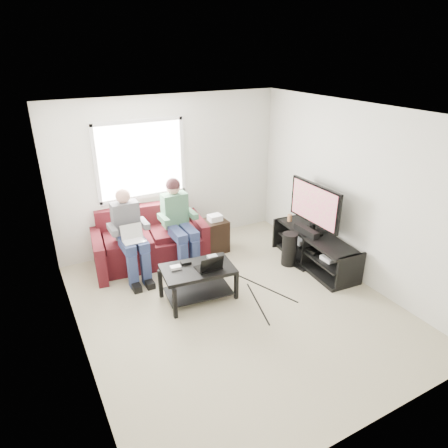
# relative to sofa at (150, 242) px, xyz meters

# --- Properties ---
(floor) EXTENTS (4.50, 4.50, 0.00)m
(floor) POSITION_rel_sofa_xyz_m (0.59, -1.82, -0.32)
(floor) COLOR #B3A98B
(floor) RESTS_ON ground
(ceiling) EXTENTS (4.50, 4.50, 0.00)m
(ceiling) POSITION_rel_sofa_xyz_m (0.59, -1.82, 2.28)
(ceiling) COLOR white
(ceiling) RESTS_ON wall_back
(wall_back) EXTENTS (4.50, 0.00, 4.50)m
(wall_back) POSITION_rel_sofa_xyz_m (0.59, 0.43, 0.98)
(wall_back) COLOR silver
(wall_back) RESTS_ON floor
(wall_front) EXTENTS (4.50, 0.00, 4.50)m
(wall_front) POSITION_rel_sofa_xyz_m (0.59, -4.07, 0.98)
(wall_front) COLOR silver
(wall_front) RESTS_ON floor
(wall_left) EXTENTS (0.00, 4.50, 4.50)m
(wall_left) POSITION_rel_sofa_xyz_m (-1.41, -1.82, 0.98)
(wall_left) COLOR silver
(wall_left) RESTS_ON floor
(wall_right) EXTENTS (0.00, 4.50, 4.50)m
(wall_right) POSITION_rel_sofa_xyz_m (2.59, -1.82, 0.98)
(wall_right) COLOR silver
(wall_right) RESTS_ON floor
(window) EXTENTS (1.48, 0.04, 1.28)m
(window) POSITION_rel_sofa_xyz_m (0.09, 0.41, 1.28)
(window) COLOR white
(window) RESTS_ON wall_back
(sofa) EXTENTS (1.96, 1.07, 0.87)m
(sofa) POSITION_rel_sofa_xyz_m (0.00, 0.00, 0.00)
(sofa) COLOR #461115
(sofa) RESTS_ON floor
(person_left) EXTENTS (0.40, 0.71, 1.36)m
(person_left) POSITION_rel_sofa_xyz_m (-0.40, -0.33, 0.43)
(person_left) COLOR navy
(person_left) RESTS_ON sofa
(person_right) EXTENTS (0.40, 0.71, 1.40)m
(person_right) POSITION_rel_sofa_xyz_m (0.40, -0.31, 0.49)
(person_right) COLOR navy
(person_right) RESTS_ON sofa
(laptop_silver) EXTENTS (0.35, 0.27, 0.24)m
(laptop_silver) POSITION_rel_sofa_xyz_m (-0.40, -0.53, 0.41)
(laptop_silver) COLOR silver
(laptop_silver) RESTS_ON person_left
(coffee_table) EXTENTS (1.05, 0.72, 0.49)m
(coffee_table) POSITION_rel_sofa_xyz_m (0.22, -1.40, 0.04)
(coffee_table) COLOR black
(coffee_table) RESTS_ON floor
(laptop_black) EXTENTS (0.36, 0.27, 0.24)m
(laptop_black) POSITION_rel_sofa_xyz_m (0.34, -1.48, 0.29)
(laptop_black) COLOR black
(laptop_black) RESTS_ON coffee_table
(controller_a) EXTENTS (0.15, 0.10, 0.04)m
(controller_a) POSITION_rel_sofa_xyz_m (-0.06, -1.28, 0.19)
(controller_a) COLOR silver
(controller_a) RESTS_ON coffee_table
(controller_b) EXTENTS (0.15, 0.11, 0.04)m
(controller_b) POSITION_rel_sofa_xyz_m (0.12, -1.22, 0.19)
(controller_b) COLOR black
(controller_b) RESTS_ON coffee_table
(controller_c) EXTENTS (0.15, 0.10, 0.04)m
(controller_c) POSITION_rel_sofa_xyz_m (0.52, -1.25, 0.19)
(controller_c) COLOR gray
(controller_c) RESTS_ON coffee_table
(tv_stand) EXTENTS (0.63, 1.67, 0.54)m
(tv_stand) POSITION_rel_sofa_xyz_m (2.29, -1.43, -0.08)
(tv_stand) COLOR black
(tv_stand) RESTS_ON floor
(tv) EXTENTS (0.12, 1.10, 0.81)m
(tv) POSITION_rel_sofa_xyz_m (2.29, -1.33, 0.68)
(tv) COLOR black
(tv) RESTS_ON tv_stand
(soundbar) EXTENTS (0.12, 0.50, 0.10)m
(soundbar) POSITION_rel_sofa_xyz_m (2.17, -1.33, 0.27)
(soundbar) COLOR black
(soundbar) RESTS_ON tv_stand
(drink_cup) EXTENTS (0.08, 0.08, 0.12)m
(drink_cup) POSITION_rel_sofa_xyz_m (2.24, -0.80, 0.28)
(drink_cup) COLOR #A66F47
(drink_cup) RESTS_ON tv_stand
(console_white) EXTENTS (0.30, 0.22, 0.06)m
(console_white) POSITION_rel_sofa_xyz_m (2.29, -1.83, -0.01)
(console_white) COLOR silver
(console_white) RESTS_ON tv_stand
(console_grey) EXTENTS (0.34, 0.26, 0.08)m
(console_grey) POSITION_rel_sofa_xyz_m (2.29, -1.13, 0.00)
(console_grey) COLOR gray
(console_grey) RESTS_ON tv_stand
(console_black) EXTENTS (0.38, 0.30, 0.07)m
(console_black) POSITION_rel_sofa_xyz_m (2.29, -1.48, -0.00)
(console_black) COLOR black
(console_black) RESTS_ON tv_stand
(subwoofer) EXTENTS (0.24, 0.24, 0.55)m
(subwoofer) POSITION_rel_sofa_xyz_m (1.93, -1.23, -0.05)
(subwoofer) COLOR black
(subwoofer) RESTS_ON floor
(keyboard_floor) EXTENTS (0.20, 0.48, 0.03)m
(keyboard_floor) POSITION_rel_sofa_xyz_m (2.03, -1.32, -0.31)
(keyboard_floor) COLOR black
(keyboard_floor) RESTS_ON floor
(end_table) EXTENTS (0.38, 0.38, 0.67)m
(end_table) POSITION_rel_sofa_xyz_m (1.09, -0.23, -0.02)
(end_table) COLOR black
(end_table) RESTS_ON floor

